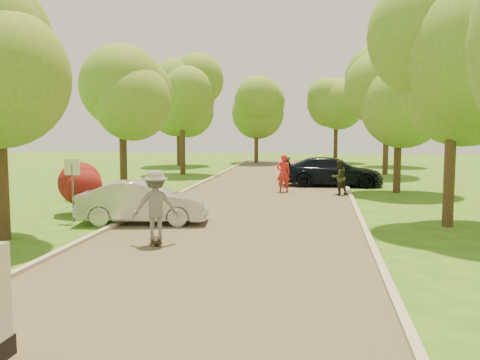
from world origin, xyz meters
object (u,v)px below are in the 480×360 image
Objects in this scene: longboard at (156,240)px; skateboarder at (156,205)px; silver_sedan at (143,202)px; person_olive at (339,177)px; person_striped at (283,173)px; dark_sedan at (332,172)px; street_sign at (72,177)px.

longboard is 0.53× the size of skateboarder.
skateboarder is at bearing -46.68° from longboard.
silver_sedan is 3.31m from skateboarder.
silver_sedan is at bearing 16.55° from person_olive.
silver_sedan is at bearing 54.98° from person_striped.
person_olive is at bearing 153.30° from person_striped.
dark_sedan is 3.81m from person_olive.
skateboarder is at bearing 29.82° from person_olive.
silver_sedan is 10.20m from person_striped.
skateboarder is at bearing -163.08° from silver_sedan.
street_sign is 1.28× the size of person_olive.
person_olive reaches higher than dark_sedan.
skateboarder is 1.04× the size of person_striped.
dark_sedan reaches higher than silver_sedan.
silver_sedan is 0.80× the size of dark_sedan.
longboard is at bearing 66.25° from person_striped.
street_sign reaches higher than longboard.
person_striped is at bearing -50.45° from person_olive.
dark_sedan is at bearing -128.89° from longboard.
dark_sedan is 16.25m from longboard.
person_striped is at bearing 139.45° from dark_sedan.
dark_sedan is at bearing -35.87° from silver_sedan.
person_striped is at bearing -122.67° from skateboarder.
street_sign is 2.64m from silver_sedan.
person_striped is at bearing -31.62° from silver_sedan.
person_olive is at bearing -178.05° from dark_sedan.
skateboarder reaches higher than silver_sedan.
street_sign is 12.73m from person_olive.
longboard is 0.55× the size of person_striped.
person_striped is (6.62, 9.39, -0.62)m from street_sign.
dark_sedan is (6.60, 12.38, 0.07)m from silver_sedan.
silver_sedan is 2.57× the size of person_olive.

